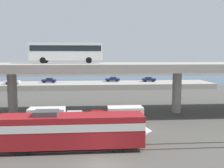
% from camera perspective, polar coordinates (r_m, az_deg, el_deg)
% --- Properties ---
extents(ground_plane, '(260.00, 260.00, 0.00)m').
position_cam_1_polar(ground_plane, '(24.15, -2.25, -17.52)').
color(ground_plane, '#4C4944').
extents(rail_strip_near, '(110.00, 0.12, 0.12)m').
position_cam_1_polar(rail_strip_near, '(27.10, -2.55, -14.63)').
color(rail_strip_near, '#59544C').
rests_on(rail_strip_near, ground_plane).
extents(rail_strip_far, '(110.00, 0.12, 0.12)m').
position_cam_1_polar(rail_strip_far, '(28.56, -2.67, -13.51)').
color(rail_strip_far, '#59544C').
rests_on(rail_strip_far, ground_plane).
extents(train_locomotive, '(15.91, 3.04, 4.18)m').
position_cam_1_polar(train_locomotive, '(27.17, -7.38, -9.88)').
color(train_locomotive, maroon).
rests_on(train_locomotive, ground_plane).
extents(highway_overpass, '(96.00, 11.76, 8.45)m').
position_cam_1_polar(highway_overpass, '(42.12, -3.46, 3.47)').
color(highway_overpass, '#9E998E').
rests_on(highway_overpass, ground_plane).
extents(transit_bus_on_overpass, '(12.00, 2.68, 3.40)m').
position_cam_1_polar(transit_bus_on_overpass, '(43.90, -10.10, 7.27)').
color(transit_bus_on_overpass, silver).
rests_on(transit_bus_on_overpass, highway_overpass).
extents(service_truck_west, '(6.80, 2.46, 3.04)m').
position_cam_1_polar(service_truck_west, '(34.22, -12.81, -7.53)').
color(service_truck_west, '#B7B7BC').
rests_on(service_truck_west, ground_plane).
extents(service_truck_east, '(6.80, 2.46, 3.04)m').
position_cam_1_polar(service_truck_east, '(34.06, 1.46, -7.43)').
color(service_truck_east, maroon).
rests_on(service_truck_east, ground_plane).
extents(pier_parking_lot, '(71.13, 11.97, 1.52)m').
position_cam_1_polar(pier_parking_lot, '(77.58, -3.99, -0.26)').
color(pier_parking_lot, '#9E998E').
rests_on(pier_parking_lot, ground_plane).
extents(parked_car_0, '(4.22, 1.83, 1.50)m').
position_cam_1_polar(parked_car_0, '(79.31, -13.82, 0.83)').
color(parked_car_0, navy).
rests_on(parked_car_0, pier_parking_lot).
extents(parked_car_1, '(4.16, 1.94, 1.50)m').
position_cam_1_polar(parked_car_1, '(80.93, 8.16, 1.06)').
color(parked_car_1, navy).
rests_on(parked_car_1, pier_parking_lot).
extents(parked_car_2, '(4.41, 1.90, 1.50)m').
position_cam_1_polar(parked_car_2, '(80.29, 0.11, 1.08)').
color(parked_car_2, navy).
rests_on(parked_car_2, pier_parking_lot).
extents(parked_car_3, '(4.09, 1.96, 1.50)m').
position_cam_1_polar(parked_car_3, '(78.41, -21.34, 0.51)').
color(parked_car_3, silver).
rests_on(parked_car_3, pier_parking_lot).
extents(harbor_water, '(140.00, 36.00, 0.01)m').
position_cam_1_polar(harbor_water, '(100.53, -4.15, 0.84)').
color(harbor_water, '#2D5170').
rests_on(harbor_water, ground_plane).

